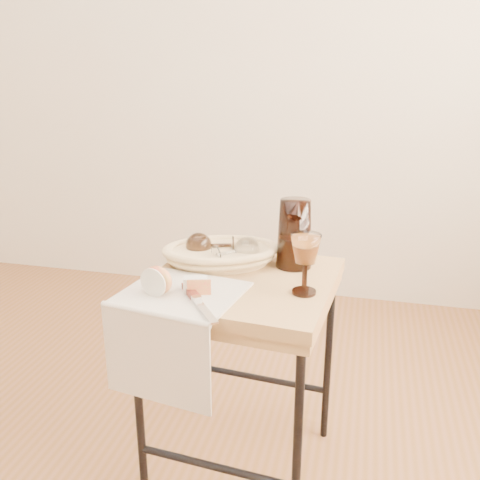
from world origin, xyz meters
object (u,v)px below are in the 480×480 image
(goblet_lying_a, at_px, (213,246))
(side_table, at_px, (242,377))
(pitcher, at_px, (294,234))
(apple_half, at_px, (158,280))
(bread_basket, at_px, (221,255))
(wine_goblet, at_px, (305,264))
(table_knife, at_px, (198,300))
(tea_towel, at_px, (181,293))
(goblet_lying_b, at_px, (234,252))

(goblet_lying_a, bearing_deg, side_table, 121.12)
(side_table, xyz_separation_m, pitcher, (0.13, 0.13, 0.43))
(side_table, bearing_deg, apple_half, -136.87)
(goblet_lying_a, bearing_deg, bread_basket, 137.34)
(wine_goblet, xyz_separation_m, table_knife, (-0.25, -0.14, -0.07))
(bread_basket, distance_m, pitcher, 0.23)
(tea_towel, bearing_deg, apple_half, -149.18)
(side_table, height_order, pitcher, pitcher)
(tea_towel, distance_m, wine_goblet, 0.33)
(table_knife, bearing_deg, bread_basket, 148.07)
(goblet_lying_b, height_order, table_knife, goblet_lying_b)
(wine_goblet, distance_m, table_knife, 0.29)
(bread_basket, bearing_deg, pitcher, -12.06)
(bread_basket, height_order, goblet_lying_a, goblet_lying_a)
(side_table, distance_m, pitcher, 0.47)
(bread_basket, distance_m, goblet_lying_b, 0.05)
(side_table, height_order, wine_goblet, wine_goblet)
(pitcher, distance_m, wine_goblet, 0.20)
(side_table, xyz_separation_m, wine_goblet, (0.19, -0.06, 0.41))
(side_table, height_order, table_knife, table_knife)
(side_table, xyz_separation_m, tea_towel, (-0.13, -0.15, 0.33))
(goblet_lying_a, height_order, wine_goblet, wine_goblet)
(table_knife, bearing_deg, side_table, 126.28)
(tea_towel, bearing_deg, pitcher, 56.09)
(pitcher, bearing_deg, wine_goblet, -61.99)
(wine_goblet, bearing_deg, bread_basket, 150.15)
(apple_half, bearing_deg, goblet_lying_a, 90.16)
(bread_basket, distance_m, table_knife, 0.30)
(side_table, bearing_deg, goblet_lying_b, 119.26)
(goblet_lying_a, distance_m, table_knife, 0.32)
(bread_basket, height_order, wine_goblet, wine_goblet)
(tea_towel, relative_size, table_knife, 1.33)
(goblet_lying_b, relative_size, table_knife, 0.54)
(goblet_lying_a, distance_m, wine_goblet, 0.35)
(tea_towel, xyz_separation_m, pitcher, (0.26, 0.28, 0.10))
(apple_half, bearing_deg, pitcher, 57.47)
(pitcher, bearing_deg, bread_basket, -159.54)
(goblet_lying_b, relative_size, apple_half, 1.48)
(side_table, bearing_deg, table_knife, -107.22)
(bread_basket, bearing_deg, tea_towel, -120.39)
(bread_basket, xyz_separation_m, table_knife, (0.02, -0.30, -0.01))
(table_knife, bearing_deg, wine_goblet, 82.91)
(tea_towel, bearing_deg, goblet_lying_a, 96.28)
(side_table, relative_size, pitcher, 2.65)
(wine_goblet, relative_size, apple_half, 1.98)
(goblet_lying_b, height_order, apple_half, goblet_lying_b)
(wine_goblet, height_order, table_knife, wine_goblet)
(tea_towel, height_order, pitcher, pitcher)
(pitcher, bearing_deg, side_table, -124.15)
(goblet_lying_b, bearing_deg, table_knife, -137.94)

